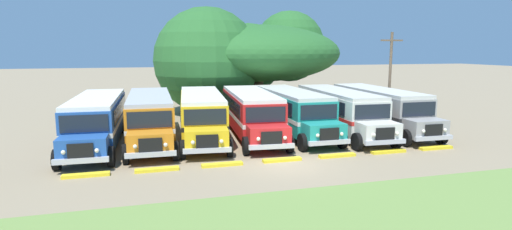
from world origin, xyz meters
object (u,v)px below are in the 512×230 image
parked_bus_slot_3 (251,111)px  parked_bus_slot_6 (379,107)px  parked_bus_slot_0 (97,118)px  parked_bus_slot_4 (292,109)px  parked_bus_slot_2 (202,113)px  broad_shade_tree (247,55)px  parked_bus_slot_1 (150,115)px  utility_pole (390,75)px  parked_bus_slot_5 (339,109)px

parked_bus_slot_3 → parked_bus_slot_6: same height
parked_bus_slot_0 → parked_bus_slot_3: bearing=93.2°
parked_bus_slot_4 → parked_bus_slot_6: 6.28m
parked_bus_slot_2 → broad_shade_tree: 13.52m
parked_bus_slot_0 → parked_bus_slot_4: (12.15, 0.24, 0.00)m
parked_bus_slot_1 → broad_shade_tree: (9.12, 11.65, 3.42)m
parked_bus_slot_4 → parked_bus_slot_2: bearing=-90.1°
parked_bus_slot_6 → utility_pole: size_ratio=1.60×
parked_bus_slot_2 → parked_bus_slot_4: bearing=95.3°
parked_bus_slot_0 → broad_shade_tree: (12.11, 11.92, 3.42)m
parked_bus_slot_6 → utility_pole: (2.04, 1.98, 2.05)m
utility_pole → parked_bus_slot_3: bearing=-172.6°
parked_bus_slot_1 → utility_pole: (17.46, 1.37, 2.05)m
parked_bus_slot_4 → parked_bus_slot_5: 3.20m
parked_bus_slot_5 → parked_bus_slot_6: bearing=94.7°
parked_bus_slot_1 → parked_bus_slot_5: (12.29, -0.76, 0.00)m
parked_bus_slot_0 → parked_bus_slot_1: 3.00m
parked_bus_slot_3 → parked_bus_slot_5: bearing=88.1°
parked_bus_slot_0 → parked_bus_slot_5: (15.27, -0.49, 0.00)m
utility_pole → parked_bus_slot_5: bearing=-157.7°
parked_bus_slot_2 → utility_pole: bearing=101.1°
utility_pole → parked_bus_slot_4: bearing=-170.5°
parked_bus_slot_3 → parked_bus_slot_4: bearing=95.6°
parked_bus_slot_5 → broad_shade_tree: bearing=-163.5°
parked_bus_slot_1 → parked_bus_slot_0: bearing=-83.6°
broad_shade_tree → parked_bus_slot_5: bearing=-75.7°
parked_bus_slot_0 → broad_shade_tree: broad_shade_tree is taller
parked_bus_slot_6 → broad_shade_tree: 14.21m
parked_bus_slot_2 → utility_pole: 14.52m
parked_bus_slot_4 → broad_shade_tree: 12.17m
broad_shade_tree → utility_pole: 13.31m
parked_bus_slot_0 → parked_bus_slot_3: 9.33m
parked_bus_slot_5 → utility_pole: 5.96m
parked_bus_slot_2 → parked_bus_slot_5: 9.17m
parked_bus_slot_2 → parked_bus_slot_5: size_ratio=1.01×
parked_bus_slot_4 → broad_shade_tree: (-0.05, 11.68, 3.42)m
parked_bus_slot_0 → parked_bus_slot_4: bearing=93.2°
parked_bus_slot_3 → utility_pole: (11.12, 1.44, 2.05)m
parked_bus_slot_0 → parked_bus_slot_2: size_ratio=0.99×
parked_bus_slot_4 → utility_pole: size_ratio=1.60×
parked_bus_slot_1 → parked_bus_slot_6: size_ratio=1.00×
parked_bus_slot_3 → parked_bus_slot_4: (2.82, 0.05, 0.00)m
parked_bus_slot_2 → parked_bus_slot_4: (6.02, -0.04, 0.00)m
parked_bus_slot_5 → utility_pole: (5.17, 2.12, 2.05)m
parked_bus_slot_5 → utility_pole: utility_pole is taller
parked_bus_slot_2 → parked_bus_slot_5: bearing=90.9°
parked_bus_slot_2 → parked_bus_slot_3: (3.20, -0.09, 0.00)m
parked_bus_slot_5 → utility_pole: bearing=114.5°
parked_bus_slot_1 → parked_bus_slot_3: 6.34m
parked_bus_slot_1 → parked_bus_slot_4: (9.17, -0.02, 0.00)m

